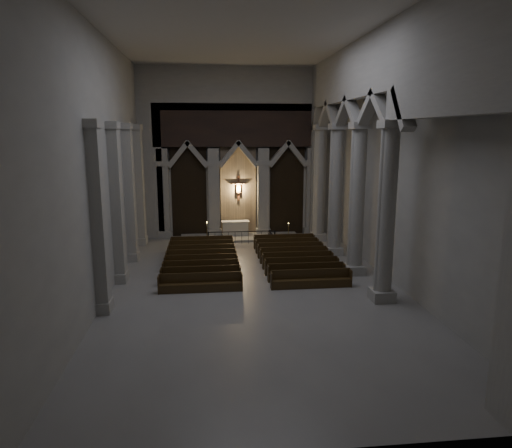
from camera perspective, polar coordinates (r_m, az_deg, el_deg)
The scene contains 11 objects.
room at distance 21.56m, azimuth -0.05°, elevation 11.64°, with size 24.00×24.10×12.00m.
sanctuary_wall at distance 33.07m, azimuth -2.23°, elevation 9.83°, with size 14.00×0.77×12.00m.
right_arcade at distance 24.07m, azimuth 13.01°, elevation 11.87°, with size 1.00×24.00×12.00m.
left_pilasters at distance 25.58m, azimuth -16.15°, elevation 2.85°, with size 0.60×13.00×8.03m.
sanctuary_step at distance 32.97m, azimuth -2.03°, elevation -1.65°, with size 8.50×2.60×0.15m, color #A4A299.
altar at distance 33.35m, azimuth -2.59°, elevation -0.47°, with size 2.00×0.80×1.02m.
altar_rail at distance 31.16m, azimuth -1.80°, elevation -1.42°, with size 4.64×0.09×0.91m.
candle_stand_left at distance 31.10m, azimuth -6.13°, elevation -1.83°, with size 0.27×0.27×1.60m.
candle_stand_right at distance 32.25m, azimuth 4.06°, elevation -1.47°, with size 0.22×0.22×1.29m.
pews at distance 26.08m, azimuth -0.88°, elevation -4.67°, with size 9.41×8.36×0.90m.
worshipper at distance 30.28m, azimuth 1.78°, elevation -1.82°, with size 0.43×0.28×1.19m, color black.
Camera 1 is at (-2.31, -21.44, 7.50)m, focal length 32.00 mm.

